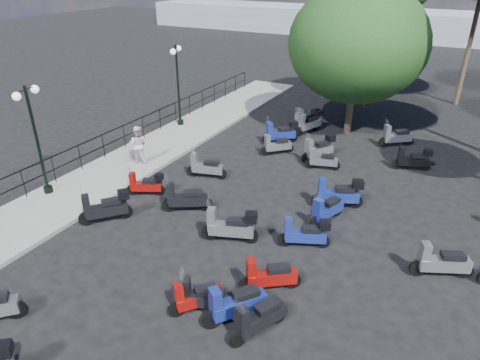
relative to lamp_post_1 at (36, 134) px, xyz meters
The scene contains 30 objects.
ground 7.90m from the lamp_post_1, 10.34° to the left, with size 120.00×120.00×0.00m, color black.
sidewalk 5.05m from the lamp_post_1, 78.63° to the left, with size 3.00×30.00×0.15m, color slate.
railing 4.47m from the lamp_post_1, 95.87° to the left, with size 0.04×26.04×1.10m.
lamp_post_1 is the anchor object (origin of this frame).
lamp_post_2 8.72m from the lamp_post_1, 89.88° to the left, with size 0.60×1.19×4.19m.
pedestrian_far 4.31m from the lamp_post_1, 71.50° to the left, with size 0.81×0.63×1.66m, color beige.
scooter_2 3.85m from the lamp_post_1, ahead, with size 1.33×1.46×1.44m.
scooter_3 4.27m from the lamp_post_1, 28.43° to the left, with size 1.39×0.83×1.19m.
scooter_4 10.07m from the lamp_post_1, 51.63° to the left, with size 1.21×1.17×1.27m.
scooter_5 10.92m from the lamp_post_1, 57.66° to the left, with size 1.47×1.33×1.44m.
scooter_7 9.12m from the lamp_post_1, 15.68° to the right, with size 1.55×0.76×1.28m.
scooter_8 8.97m from the lamp_post_1, 16.42° to the right, with size 1.10×1.25×1.25m.
scooter_9 5.87m from the lamp_post_1, 15.91° to the left, with size 1.62×1.06×1.44m.
scooter_10 6.45m from the lamp_post_1, 42.57° to the left, with size 1.66×0.69×1.34m.
scooter_11 13.01m from the lamp_post_1, 59.69° to the left, with size 0.97×1.75×1.48m.
scooter_13 9.86m from the lamp_post_1, 13.67° to the right, with size 1.20×1.52×1.45m.
scooter_14 10.13m from the lamp_post_1, ahead, with size 1.54×0.86×1.30m.
scooter_15 7.90m from the lamp_post_1, ahead, with size 1.78×0.89×1.47m.
scooter_16 11.53m from the lamp_post_1, 44.98° to the left, with size 1.13×1.57×1.42m.
scooter_17 11.31m from the lamp_post_1, 40.18° to the left, with size 1.46×0.64×1.19m.
scooter_19 9.92m from the lamp_post_1, ahead, with size 1.44×1.11×1.36m.
scooter_20 10.57m from the lamp_post_1, 13.53° to the right, with size 0.91×1.63×1.38m.
scooter_21 10.65m from the lamp_post_1, 17.59° to the left, with size 0.81×1.64×1.36m.
scooter_22 11.08m from the lamp_post_1, 23.34° to the left, with size 1.75×0.97×1.48m.
scooter_23 15.80m from the lamp_post_1, 46.32° to the left, with size 1.47×1.17×1.41m.
scooter_26 13.98m from the lamp_post_1, ahead, with size 1.66×0.92×1.41m.
scooter_29 15.03m from the lamp_post_1, 36.75° to the left, with size 1.53×0.78×1.27m.
scooter_30 12.93m from the lamp_post_1, 60.29° to the left, with size 0.97×1.75×1.48m.
broadleaf_tree 14.80m from the lamp_post_1, 55.71° to the left, with size 6.68×6.68×7.37m.
distant_hills 46.94m from the lamp_post_1, 80.96° to the left, with size 70.00×8.00×3.00m, color gray.
Camera 1 is at (5.85, -10.61, 8.00)m, focal length 32.00 mm.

